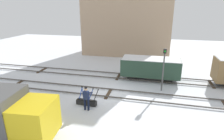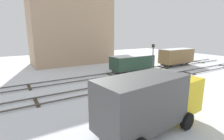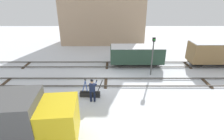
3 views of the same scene
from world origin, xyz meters
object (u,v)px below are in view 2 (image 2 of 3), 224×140
Objects in this scene: freight_car_back_track at (132,63)px; freight_car_mid_siding at (176,56)px; signal_post at (153,56)px; rail_worker at (146,82)px; delivery_truck at (151,100)px; switch_lever_frame at (138,89)px.

freight_car_mid_siding is (8.48, 0.00, 0.21)m from freight_car_back_track.
freight_car_mid_siding is at bearing 18.16° from signal_post.
delivery_truck is (-3.50, -4.11, 0.64)m from rail_worker.
freight_car_back_track reaches higher than switch_lever_frame.
freight_car_mid_siding reaches higher than switch_lever_frame.
signal_post reaches higher than delivery_truck.
switch_lever_frame is 0.99× the size of rail_worker.
delivery_truck reaches higher than rail_worker.
freight_car_mid_siding is (7.37, 2.42, -0.78)m from signal_post.
freight_car_back_track is (3.99, 6.89, 0.26)m from rail_worker.
freight_car_back_track is (-1.11, 2.42, -0.98)m from signal_post.
switch_lever_frame is 0.31× the size of freight_car_mid_siding.
freight_car_back_track is at bearing 63.34° from rail_worker.
rail_worker is at bearing -64.30° from switch_lever_frame.
signal_post is (5.37, 3.82, 2.00)m from switch_lever_frame.
freight_car_back_track reaches higher than rail_worker.
rail_worker is (0.27, -0.65, 0.76)m from switch_lever_frame.
rail_worker is at bearing -120.10° from freight_car_back_track.
freight_car_back_track is at bearing 50.39° from delivery_truck.
switch_lever_frame is 0.32× the size of freight_car_back_track.
switch_lever_frame is 14.24m from freight_car_mid_siding.
signal_post reaches higher than rail_worker.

